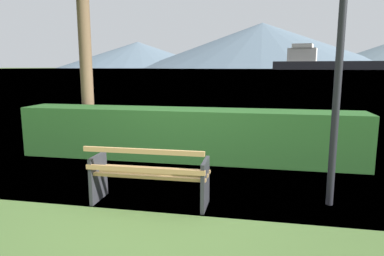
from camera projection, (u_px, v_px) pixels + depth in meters
The scene contains 7 objects.
ground_plane at pixel (151, 203), 5.02m from camera, with size 1400.00×1400.00×0.00m, color #4C6B33.
water_surface at pixel (260, 69), 304.28m from camera, with size 620.00×620.00×0.00m, color slate.
park_bench at pixel (149, 176), 4.89m from camera, with size 1.66×0.58×0.87m.
hedge_row at pixel (187, 134), 7.31m from camera, with size 7.10×0.85×1.06m, color #285B23.
lamp_post at pixel (342, 29), 4.55m from camera, with size 0.30×0.30×3.52m.
cargo_ship_large at pixel (341, 62), 241.31m from camera, with size 108.82×36.53×18.00m.
distant_hills at pixel (262, 49), 536.74m from camera, with size 671.82×374.57×68.12m.
Camera 1 is at (1.50, -4.55, 1.92)m, focal length 32.75 mm.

